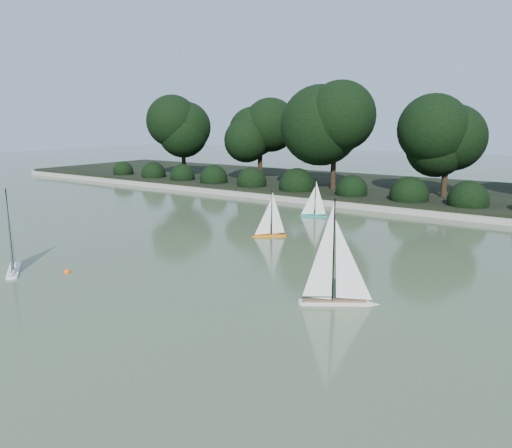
% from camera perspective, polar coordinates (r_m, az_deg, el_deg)
% --- Properties ---
extents(ground, '(80.00, 80.00, 0.00)m').
position_cam_1_polar(ground, '(8.90, -5.26, -7.30)').
color(ground, '#314127').
rests_on(ground, ground).
extents(pond_coping, '(40.00, 0.35, 0.18)m').
position_cam_1_polar(pond_coping, '(16.59, 15.13, 1.62)').
color(pond_coping, gray).
rests_on(pond_coping, ground).
extents(far_bank, '(40.00, 8.00, 0.30)m').
position_cam_1_polar(far_bank, '(20.35, 18.99, 3.38)').
color(far_bank, black).
rests_on(far_bank, ground).
extents(tree_line, '(26.31, 3.93, 4.39)m').
position_cam_1_polar(tree_line, '(18.34, 21.88, 10.15)').
color(tree_line, black).
rests_on(tree_line, ground).
extents(shrub_hedge, '(29.10, 1.10, 1.10)m').
position_cam_1_polar(shrub_hedge, '(17.37, 16.21, 3.21)').
color(shrub_hedge, black).
rests_on(shrub_hedge, ground).
extents(sailboat_white_a, '(1.15, 0.85, 1.74)m').
position_cam_1_polar(sailboat_white_a, '(10.93, -26.01, -3.36)').
color(sailboat_white_a, white).
rests_on(sailboat_white_a, ground).
extents(sailboat_white_b, '(1.21, 0.87, 1.82)m').
position_cam_1_polar(sailboat_white_b, '(8.15, 9.80, -7.16)').
color(sailboat_white_b, beige).
rests_on(sailboat_white_b, ground).
extents(sailboat_orange, '(0.75, 0.72, 1.27)m').
position_cam_1_polar(sailboat_orange, '(12.64, 1.35, -0.56)').
color(sailboat_orange, orange).
rests_on(sailboat_orange, ground).
extents(sailboat_teal, '(0.88, 0.44, 1.23)m').
position_cam_1_polar(sailboat_teal, '(15.38, 6.39, 1.58)').
color(sailboat_teal, '#129B8A').
rests_on(sailboat_teal, ground).
extents(race_buoy, '(0.15, 0.15, 0.15)m').
position_cam_1_polar(race_buoy, '(10.40, -20.79, -5.21)').
color(race_buoy, '#EE540C').
rests_on(race_buoy, ground).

